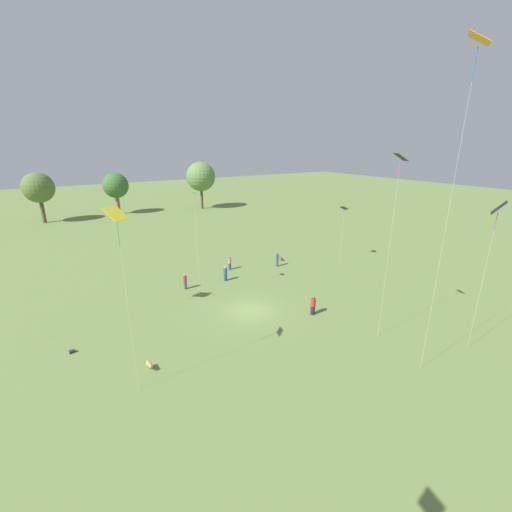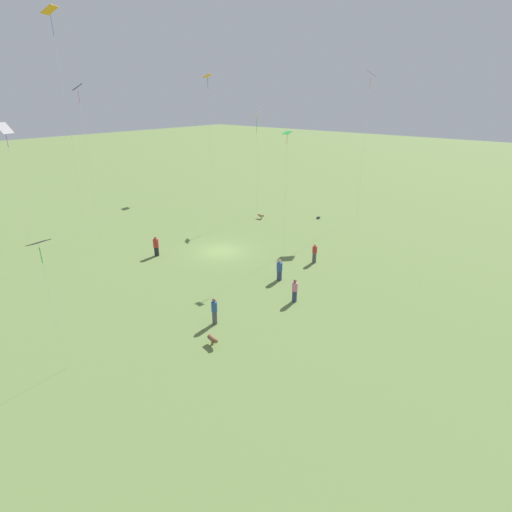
% 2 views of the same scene
% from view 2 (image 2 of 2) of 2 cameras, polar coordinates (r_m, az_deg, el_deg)
% --- Properties ---
extents(ground_plane, '(240.00, 240.00, 0.00)m').
position_cam_2_polar(ground_plane, '(37.31, -5.00, 0.71)').
color(ground_plane, olive).
extents(person_0, '(0.60, 0.60, 1.82)m').
position_cam_2_polar(person_0, '(36.90, -14.08, 1.33)').
color(person_0, '#232328').
rests_on(person_0, ground_plane).
extents(person_1, '(0.48, 0.48, 1.81)m').
position_cam_2_polar(person_1, '(25.46, -5.96, -7.84)').
color(person_1, '#4C4C51').
rests_on(person_1, ground_plane).
extents(person_2, '(0.48, 0.48, 1.70)m').
position_cam_2_polar(person_2, '(28.09, 5.55, -4.94)').
color(person_2, '#333D5B').
rests_on(person_2, ground_plane).
extents(person_3, '(0.61, 0.61, 1.72)m').
position_cam_2_polar(person_3, '(31.16, 3.37, -2.02)').
color(person_3, '#333D5B').
rests_on(person_3, ground_plane).
extents(person_4, '(0.56, 0.56, 1.73)m').
position_cam_2_polar(person_4, '(34.70, 8.36, 0.39)').
color(person_4, '#4C4C51').
rests_on(person_4, ground_plane).
extents(kite_1, '(0.65, 0.67, 10.79)m').
position_cam_2_polar(kite_1, '(33.81, 4.44, 15.87)').
color(kite_1, green).
rests_on(kite_1, ground_plane).
extents(kite_3, '(1.56, 1.46, 15.93)m').
position_cam_2_polar(kite_3, '(47.50, 16.08, 23.24)').
color(kite_3, purple).
rests_on(kite_3, ground_plane).
extents(kite_4, '(1.34, 1.29, 11.78)m').
position_cam_2_polar(kite_4, '(47.10, 0.09, 19.06)').
color(kite_4, yellow).
rests_on(kite_4, ground_plane).
extents(kite_5, '(1.18, 1.22, 14.37)m').
position_cam_2_polar(kite_5, '(38.43, -24.02, 20.24)').
color(kite_5, black).
rests_on(kite_5, ground_plane).
extents(kite_6, '(0.93, 0.91, 7.30)m').
position_cam_2_polar(kite_6, '(21.21, -28.56, 1.10)').
color(kite_6, black).
rests_on(kite_6, ground_plane).
extents(kite_7, '(1.40, 1.21, 11.36)m').
position_cam_2_polar(kite_7, '(41.22, -32.22, 14.80)').
color(kite_7, black).
rests_on(kite_7, ground_plane).
extents(kite_8, '(1.60, 1.56, 20.50)m').
position_cam_2_polar(kite_8, '(43.19, -27.20, 27.76)').
color(kite_8, orange).
rests_on(kite_8, ground_plane).
extents(kite_9, '(1.28, 1.22, 16.24)m').
position_cam_2_polar(kite_9, '(63.37, -6.93, 23.64)').
color(kite_9, orange).
rests_on(kite_9, ground_plane).
extents(dog_0, '(0.43, 0.83, 0.59)m').
position_cam_2_polar(dog_0, '(23.72, -6.16, -11.76)').
color(dog_0, brown).
rests_on(dog_0, ground_plane).
extents(dog_1, '(0.34, 0.78, 0.57)m').
position_cam_2_polar(dog_1, '(46.96, 0.66, 5.81)').
color(dog_1, tan).
rests_on(dog_1, ground_plane).
extents(picnic_bag_0, '(0.43, 0.34, 0.20)m').
position_cam_2_polar(picnic_bag_0, '(47.64, 8.90, 5.43)').
color(picnic_bag_0, '#262628').
rests_on(picnic_bag_0, ground_plane).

